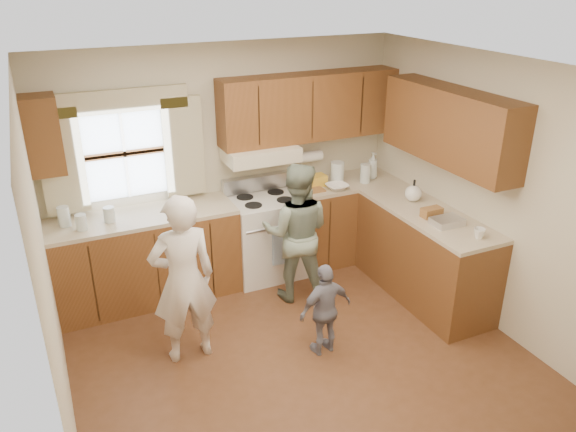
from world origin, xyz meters
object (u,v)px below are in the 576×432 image
woman_left (183,280)px  child (325,309)px  stove (265,235)px  woman_right (297,233)px

woman_left → child: woman_left is taller
woman_left → stove: bearing=-137.5°
stove → woman_left: 1.63m
stove → woman_right: (0.10, -0.59, 0.26)m
child → woman_left: bearing=-27.5°
stove → child: (-0.07, -1.53, -0.03)m
woman_right → stove: bearing=-51.4°
woman_left → child: size_ratio=1.76×
woman_right → child: bearing=108.5°
woman_right → child: woman_right is taller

